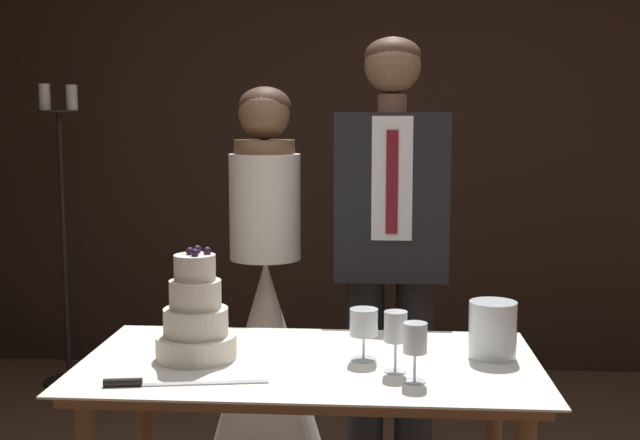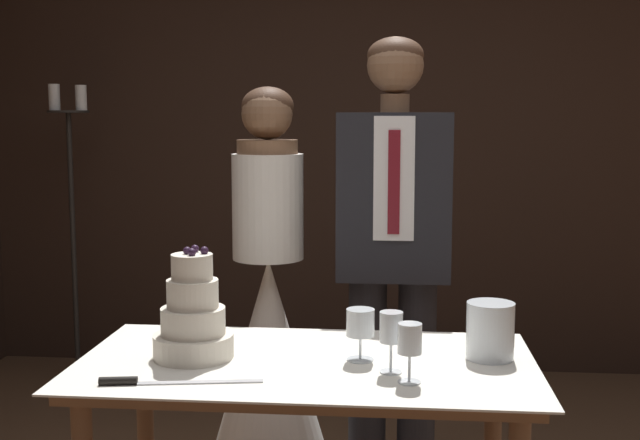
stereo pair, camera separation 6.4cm
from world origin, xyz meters
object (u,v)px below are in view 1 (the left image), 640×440
object	(u,v)px
wine_glass_far	(364,324)
groom	(391,238)
wine_glass_middle	(415,340)
candle_stand	(64,246)
bride	(266,342)
hurricane_candle	(492,331)
cake_knife	(154,383)
tiered_cake	(196,320)
wine_glass_near	(396,329)
cake_table	(310,394)

from	to	relation	value
wine_glass_far	groom	distance (m)	0.85
wine_glass_middle	wine_glass_far	xyz separation A→B (m)	(-0.14, 0.19, -0.01)
candle_stand	groom	bearing A→B (deg)	-32.86
bride	groom	size ratio (longest dim) A/B	0.90
candle_stand	hurricane_candle	bearing A→B (deg)	-43.03
wine_glass_far	candle_stand	bearing A→B (deg)	130.38
cake_knife	candle_stand	xyz separation A→B (m)	(-1.13, 2.24, -0.00)
wine_glass_far	bride	world-z (taller)	bride
tiered_cake	hurricane_candle	xyz separation A→B (m)	(0.87, 0.07, -0.04)
hurricane_candle	candle_stand	bearing A→B (deg)	136.97
wine_glass_near	groom	bearing A→B (deg)	89.95
bride	candle_stand	bearing A→B (deg)	138.18
groom	candle_stand	xyz separation A→B (m)	(-1.77, 1.14, -0.23)
cake_table	wine_glass_middle	distance (m)	0.40
wine_glass_middle	candle_stand	size ratio (longest dim) A/B	0.10
wine_glass_far	wine_glass_middle	bearing A→B (deg)	-53.49
cake_knife	wine_glass_far	size ratio (longest dim) A/B	2.82
cake_table	bride	distance (m)	0.89
wine_glass_middle	tiered_cake	bearing A→B (deg)	164.74
tiered_cake	candle_stand	xyz separation A→B (m)	(-1.19, 1.99, -0.11)
wine_glass_far	bride	bearing A→B (deg)	115.82
wine_glass_near	groom	xyz separation A→B (m)	(0.00, 0.94, 0.11)
cake_knife	wine_glass_far	world-z (taller)	wine_glass_far
wine_glass_middle	candle_stand	world-z (taller)	candle_stand
cake_knife	hurricane_candle	bearing A→B (deg)	9.77
hurricane_candle	wine_glass_far	bearing A→B (deg)	-171.71
hurricane_candle	candle_stand	distance (m)	2.81
candle_stand	tiered_cake	bearing A→B (deg)	-59.13
cake_knife	groom	bearing A→B (deg)	50.55
cake_knife	hurricane_candle	distance (m)	0.98
hurricane_candle	bride	bearing A→B (deg)	135.08
groom	wine_glass_far	bearing A→B (deg)	-96.19
tiered_cake	wine_glass_middle	size ratio (longest dim) A/B	2.04
wine_glass_far	groom	bearing A→B (deg)	83.81
cake_table	tiered_cake	bearing A→B (deg)	179.86
wine_glass_far	candle_stand	world-z (taller)	candle_stand
cake_table	wine_glass_near	distance (m)	0.34
cake_knife	groom	world-z (taller)	groom
cake_table	bride	world-z (taller)	bride
cake_knife	candle_stand	size ratio (longest dim) A/B	0.26
cake_table	cake_knife	xyz separation A→B (m)	(-0.39, -0.25, 0.11)
cake_table	wine_glass_near	bearing A→B (deg)	-20.03
wine_glass_near	candle_stand	distance (m)	2.73
tiered_cake	wine_glass_middle	bearing A→B (deg)	-15.26
cake_table	groom	world-z (taller)	groom
hurricane_candle	tiered_cake	bearing A→B (deg)	-175.30
cake_table	wine_glass_far	world-z (taller)	wine_glass_far
wine_glass_middle	wine_glass_far	bearing A→B (deg)	126.51
wine_glass_far	hurricane_candle	bearing A→B (deg)	8.29
wine_glass_near	candle_stand	bearing A→B (deg)	130.36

